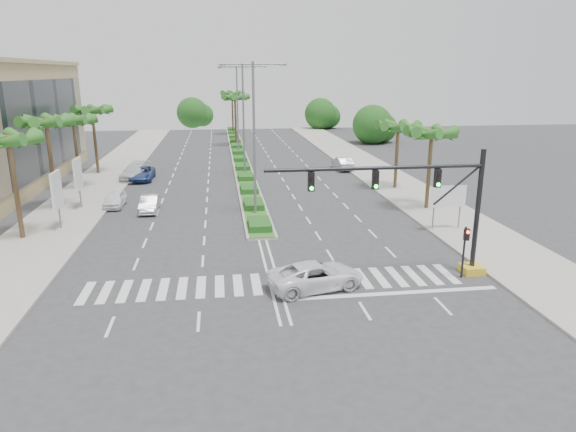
# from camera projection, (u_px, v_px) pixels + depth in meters

# --- Properties ---
(ground) EXTENTS (160.00, 160.00, 0.00)m
(ground) POSITION_uv_depth(u_px,v_px,m) (274.00, 283.00, 28.27)
(ground) COLOR #333335
(ground) RESTS_ON ground
(footpath_right) EXTENTS (6.00, 120.00, 0.15)m
(footpath_right) POSITION_uv_depth(u_px,v_px,m) (409.00, 192.00, 49.30)
(footpath_right) COLOR gray
(footpath_right) RESTS_ON ground
(footpath_left) EXTENTS (6.00, 120.00, 0.15)m
(footpath_left) POSITION_uv_depth(u_px,v_px,m) (79.00, 203.00, 45.36)
(footpath_left) COLOR gray
(footpath_left) RESTS_ON ground
(median) EXTENTS (2.20, 75.00, 0.20)m
(median) POSITION_uv_depth(u_px,v_px,m) (239.00, 155.00, 71.17)
(median) COLOR gray
(median) RESTS_ON ground
(median_grass) EXTENTS (1.80, 75.00, 0.04)m
(median_grass) POSITION_uv_depth(u_px,v_px,m) (239.00, 154.00, 71.14)
(median_grass) COLOR #376021
(median_grass) RESTS_ON median
(signal_gantry) EXTENTS (12.60, 1.20, 7.20)m
(signal_gantry) POSITION_uv_depth(u_px,v_px,m) (439.00, 217.00, 28.54)
(signal_gantry) COLOR gold
(signal_gantry) RESTS_ON ground
(pedestrian_signal) EXTENTS (0.28, 0.36, 3.00)m
(pedestrian_signal) POSITION_uv_depth(u_px,v_px,m) (465.00, 244.00, 28.45)
(pedestrian_signal) COLOR black
(pedestrian_signal) RESTS_ON ground
(direction_sign) EXTENTS (2.70, 0.11, 3.40)m
(direction_sign) POSITION_uv_depth(u_px,v_px,m) (448.00, 198.00, 36.98)
(direction_sign) COLOR slate
(direction_sign) RESTS_ON ground
(billboard_near) EXTENTS (0.18, 2.10, 4.35)m
(billboard_near) POSITION_uv_depth(u_px,v_px,m) (57.00, 191.00, 37.04)
(billboard_near) COLOR slate
(billboard_near) RESTS_ON ground
(billboard_far) EXTENTS (0.18, 2.10, 4.35)m
(billboard_far) POSITION_uv_depth(u_px,v_px,m) (78.00, 175.00, 42.76)
(billboard_far) COLOR slate
(billboard_far) RESTS_ON ground
(palm_left_near) EXTENTS (4.57, 4.68, 7.55)m
(palm_left_near) POSITION_uv_depth(u_px,v_px,m) (9.00, 143.00, 33.86)
(palm_left_near) COLOR brown
(palm_left_near) RESTS_ON ground
(palm_left_mid) EXTENTS (4.57, 4.68, 7.95)m
(palm_left_mid) POSITION_uv_depth(u_px,v_px,m) (46.00, 125.00, 41.39)
(palm_left_mid) COLOR brown
(palm_left_mid) RESTS_ON ground
(palm_left_far) EXTENTS (4.57, 4.68, 7.35)m
(palm_left_far) POSITION_uv_depth(u_px,v_px,m) (74.00, 123.00, 49.18)
(palm_left_far) COLOR brown
(palm_left_far) RESTS_ON ground
(palm_left_end) EXTENTS (4.57, 4.68, 7.75)m
(palm_left_end) POSITION_uv_depth(u_px,v_px,m) (92.00, 113.00, 56.70)
(palm_left_end) COLOR brown
(palm_left_end) RESTS_ON ground
(palm_right_near) EXTENTS (4.57, 4.68, 7.05)m
(palm_right_near) POSITION_uv_depth(u_px,v_px,m) (432.00, 136.00, 41.82)
(palm_right_near) COLOR brown
(palm_right_near) RESTS_ON ground
(palm_right_far) EXTENTS (4.57, 4.68, 6.75)m
(palm_right_far) POSITION_uv_depth(u_px,v_px,m) (398.00, 129.00, 49.53)
(palm_right_far) COLOR brown
(palm_right_far) RESTS_ON ground
(palm_median_a) EXTENTS (4.57, 4.68, 8.05)m
(palm_median_a) POSITION_uv_depth(u_px,v_px,m) (235.00, 99.00, 78.79)
(palm_median_a) COLOR brown
(palm_median_a) RESTS_ON ground
(palm_median_b) EXTENTS (4.57, 4.68, 8.05)m
(palm_median_b) POSITION_uv_depth(u_px,v_px,m) (232.00, 95.00, 93.10)
(palm_median_b) COLOR brown
(palm_median_b) RESTS_ON ground
(streetlight_near) EXTENTS (5.10, 0.25, 12.00)m
(streetlight_near) POSITION_uv_depth(u_px,v_px,m) (254.00, 131.00, 39.78)
(streetlight_near) COLOR slate
(streetlight_near) RESTS_ON ground
(streetlight_mid) EXTENTS (5.10, 0.25, 12.00)m
(streetlight_mid) POSITION_uv_depth(u_px,v_px,m) (243.00, 115.00, 55.05)
(streetlight_mid) COLOR slate
(streetlight_mid) RESTS_ON ground
(streetlight_far) EXTENTS (5.10, 0.25, 12.00)m
(streetlight_far) POSITION_uv_depth(u_px,v_px,m) (237.00, 105.00, 70.31)
(streetlight_far) COLOR slate
(streetlight_far) RESTS_ON ground
(car_parked_a) EXTENTS (1.63, 3.93, 1.33)m
(car_parked_a) POSITION_uv_depth(u_px,v_px,m) (115.00, 199.00, 44.14)
(car_parked_a) COLOR white
(car_parked_a) RESTS_ON ground
(car_parked_b) EXTENTS (1.42, 4.05, 1.33)m
(car_parked_b) POSITION_uv_depth(u_px,v_px,m) (150.00, 204.00, 42.69)
(car_parked_b) COLOR #B5B4B9
(car_parked_b) RESTS_ON ground
(car_parked_c) EXTENTS (2.46, 5.23, 1.45)m
(car_parked_c) POSITION_uv_depth(u_px,v_px,m) (142.00, 174.00, 55.01)
(car_parked_c) COLOR navy
(car_parked_c) RESTS_ON ground
(car_parked_d) EXTENTS (3.04, 5.94, 1.65)m
(car_parked_d) POSITION_uv_depth(u_px,v_px,m) (135.00, 172.00, 55.36)
(car_parked_d) COLOR silver
(car_parked_d) RESTS_ON ground
(car_crossing) EXTENTS (5.63, 3.58, 1.45)m
(car_crossing) POSITION_uv_depth(u_px,v_px,m) (316.00, 276.00, 27.44)
(car_crossing) COLOR white
(car_crossing) RESTS_ON ground
(car_right) EXTENTS (1.81, 4.71, 1.53)m
(car_right) POSITION_uv_depth(u_px,v_px,m) (343.00, 163.00, 60.96)
(car_right) COLOR #AEAEB3
(car_right) RESTS_ON ground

